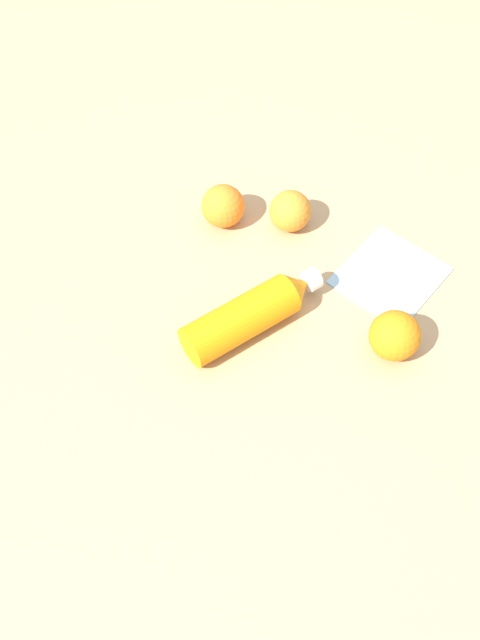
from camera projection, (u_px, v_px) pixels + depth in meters
name	position (u px, v px, depth m)	size (l,w,h in m)	color
ground_plane	(236.00, 307.00, 1.18)	(2.40, 2.40, 0.00)	tan
water_bottle	(251.00, 314.00, 1.13)	(0.25, 0.14, 0.07)	orange
orange_0	(290.00, 211.00, 1.25)	(0.07, 0.07, 0.07)	orange
orange_1	(395.00, 336.00, 1.10)	(0.08, 0.08, 0.08)	orange
orange_2	(223.00, 206.00, 1.26)	(0.08, 0.08, 0.08)	orange
folded_napkin	(390.00, 275.00, 1.22)	(0.17, 0.15, 0.01)	#99BFD8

